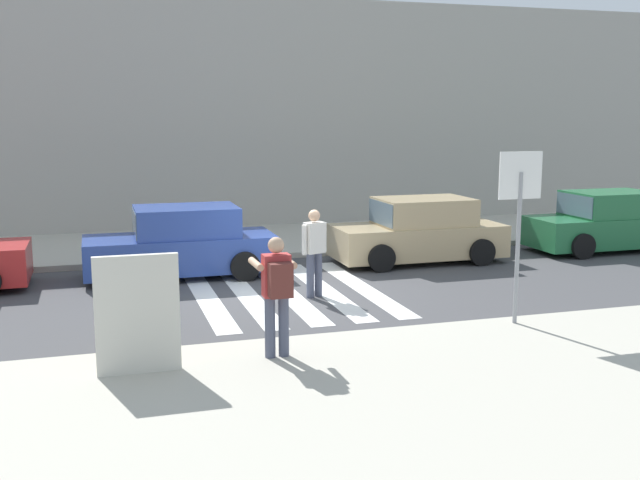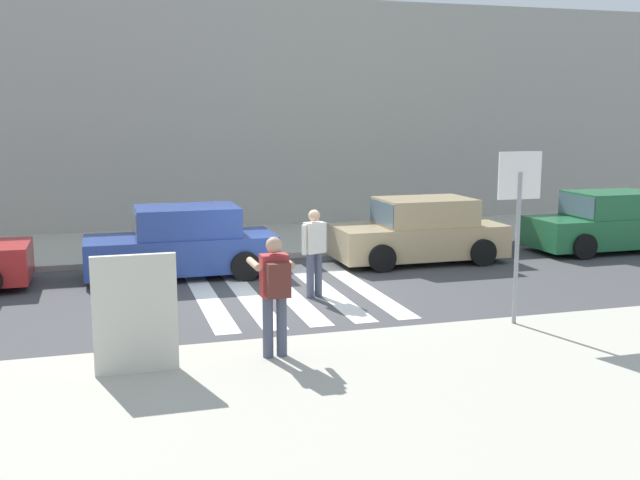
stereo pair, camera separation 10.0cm
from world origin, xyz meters
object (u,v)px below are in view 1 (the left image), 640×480
parked_car_green (606,223)px  advertising_board (137,314)px  pedestrian_crossing (314,248)px  stop_sign (519,199)px  photographer_with_backpack (277,286)px  parked_car_blue (182,244)px  parked_car_tan (419,232)px

parked_car_green → advertising_board: advertising_board is taller
pedestrian_crossing → stop_sign: bearing=-51.8°
stop_sign → parked_car_green: (6.24, 5.84, -1.47)m
stop_sign → advertising_board: (-6.08, -0.68, -1.26)m
pedestrian_crossing → photographer_with_backpack: bearing=-113.7°
stop_sign → advertising_board: bearing=-173.7°
stop_sign → parked_car_blue: stop_sign is taller
photographer_with_backpack → advertising_board: photographer_with_backpack is taller
advertising_board → parked_car_tan: bearing=43.0°
photographer_with_backpack → stop_sign: bearing=8.0°
parked_car_blue → advertising_board: size_ratio=2.56×
pedestrian_crossing → parked_car_green: 9.15m
parked_car_green → photographer_with_backpack: bearing=-148.3°
stop_sign → parked_car_blue: size_ratio=0.69×
pedestrian_crossing → parked_car_green: bearing=16.9°
pedestrian_crossing → parked_car_tan: (3.42, 2.65, -0.25)m
parked_car_green → advertising_board: size_ratio=2.56×
stop_sign → photographer_with_backpack: bearing=-172.0°
photographer_with_backpack → parked_car_tan: (5.08, 6.42, -0.44)m
stop_sign → parked_car_tan: 6.09m
parked_car_blue → parked_car_tan: same height
parked_car_green → stop_sign: bearing=-136.9°
photographer_with_backpack → parked_car_tan: photographer_with_backpack is taller
advertising_board → stop_sign: bearing=6.3°
parked_car_blue → photographer_with_backpack: bearing=-84.7°
pedestrian_crossing → parked_car_blue: pedestrian_crossing is taller
pedestrian_crossing → advertising_board: bearing=-132.8°
parked_car_blue → advertising_board: (-1.32, -6.51, 0.21)m
photographer_with_backpack → parked_car_green: bearing=31.7°
stop_sign → parked_car_blue: bearing=129.2°
parked_car_blue → parked_car_green: size_ratio=1.00×
photographer_with_backpack → pedestrian_crossing: size_ratio=1.00×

